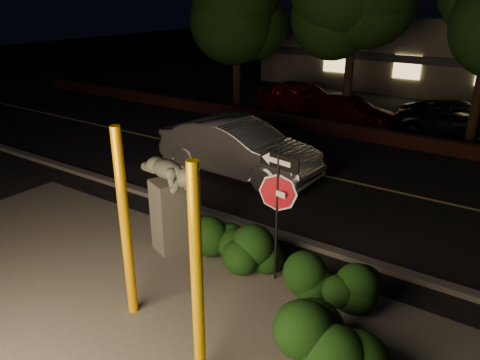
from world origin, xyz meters
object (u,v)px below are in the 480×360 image
yellow_pole_left (125,226)px  silver_sedan (239,148)px  yellow_pole_right (197,279)px  parked_car_dark (462,120)px  signpost (278,193)px  parked_car_darkred (349,110)px  parked_car_red (303,97)px  sculpture (169,194)px

yellow_pole_left → silver_sedan: yellow_pole_left is taller
yellow_pole_right → parked_car_dark: size_ratio=0.69×
silver_sedan → parked_car_dark: silver_sedan is taller
signpost → silver_sedan: 5.84m
signpost → parked_car_darkred: bearing=115.9°
yellow_pole_right → parked_car_dark: 15.25m
parked_car_dark → parked_car_darkred: bearing=86.5°
silver_sedan → parked_car_red: size_ratio=1.17×
yellow_pole_left → yellow_pole_right: (1.93, -0.51, -0.01)m
yellow_pole_right → silver_sedan: size_ratio=0.66×
yellow_pole_right → parked_car_dark: bearing=87.8°
yellow_pole_right → sculpture: 3.76m
parked_car_darkred → parked_car_red: bearing=81.4°
signpost → parked_car_red: signpost is taller
yellow_pole_right → yellow_pole_left: bearing=165.2°
yellow_pole_left → signpost: bearing=55.8°
yellow_pole_left → parked_car_darkred: (-1.76, 14.04, -1.08)m
yellow_pole_right → signpost: size_ratio=1.30×
parked_car_darkred → parked_car_dark: bearing=-75.4°
silver_sedan → parked_car_dark: size_ratio=1.05×
yellow_pole_left → parked_car_darkred: size_ratio=0.80×
sculpture → parked_car_dark: sculpture is taller
parked_car_darkred → sculpture: bearing=-169.9°
silver_sedan → parked_car_red: silver_sedan is taller
parked_car_red → silver_sedan: bearing=-164.0°
signpost → silver_sedan: signpost is taller
yellow_pole_left → parked_car_darkred: 14.19m
yellow_pole_right → parked_car_darkred: (-3.69, 14.55, -1.07)m
sculpture → silver_sedan: 4.84m
yellow_pole_right → sculpture: yellow_pole_right is taller
yellow_pole_right → parked_car_red: (-6.20, 15.20, -0.93)m
yellow_pole_left → signpost: yellow_pole_left is taller
silver_sedan → parked_car_red: 8.36m
signpost → yellow_pole_left: bearing=-114.1°
yellow_pole_right → signpost: bearing=97.8°
yellow_pole_left → silver_sedan: 7.01m
yellow_pole_left → parked_car_dark: bearing=80.3°
parked_car_dark → parked_car_red: bearing=77.9°
parked_car_dark → signpost: bearing=163.4°
sculpture → yellow_pole_right: bearing=-19.8°
parked_car_dark → yellow_pole_left: bearing=158.1°
silver_sedan → parked_car_dark: 9.44m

